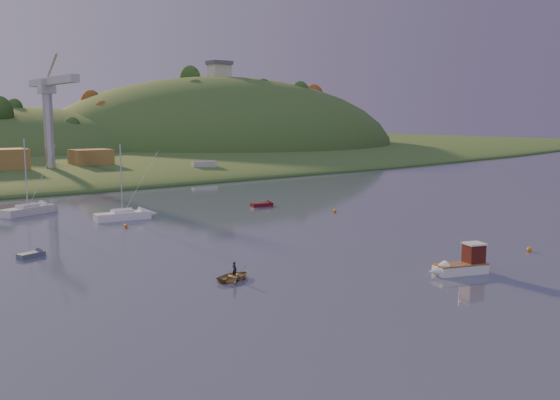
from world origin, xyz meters
TOP-DOWN VIEW (x-y plane):
  - ground at (0.00, 0.00)m, footprint 500.00×500.00m
  - hill_right at (95.00, 195.00)m, footprint 150.00×130.00m
  - hilltop_house at (95.00, 195.00)m, footprint 9.00×7.00m
  - wharf at (5.00, 122.00)m, footprint 42.00×16.00m
  - shed_west at (-8.00, 123.00)m, footprint 11.00×8.00m
  - shed_east at (13.00, 124.00)m, footprint 9.00×7.00m
  - dock_crane at (2.00, 118.39)m, footprint 3.20×28.00m
  - fishing_boat at (3.76, 11.28)m, footprint 6.10×3.60m
  - sailboat_near at (-16.95, 71.68)m, footprint 8.32×5.54m
  - sailboat_far at (-7.91, 58.63)m, footprint 7.80×3.09m
  - canoe at (-13.51, 22.09)m, footprint 3.80×3.01m
  - paddler at (-13.51, 22.09)m, footprint 0.42×0.56m
  - red_tender at (15.81, 56.91)m, footprint 4.21×2.07m
  - grey_dinghy at (-24.46, 42.64)m, footprint 3.36×2.08m
  - work_vessel at (35.00, 108.00)m, footprint 14.50×8.60m
  - buoy_0 at (17.87, 12.40)m, footprint 0.50×0.50m
  - buoy_1 at (20.13, 45.30)m, footprint 0.50×0.50m
  - buoy_3 at (-10.13, 52.58)m, footprint 0.50×0.50m

SIDE VIEW (x-z plane):
  - ground at x=0.00m, z-range 0.00..0.00m
  - hill_right at x=95.00m, z-range -30.00..30.00m
  - grey_dinghy at x=-24.46m, z-range -0.35..0.83m
  - buoy_0 at x=17.87m, z-range 0.00..0.50m
  - buoy_1 at x=20.13m, z-range 0.00..0.50m
  - buoy_3 at x=-10.13m, z-range 0.00..0.50m
  - red_tender at x=15.81m, z-range -0.40..0.97m
  - canoe at x=-13.51m, z-range 0.00..0.71m
  - paddler at x=-13.51m, z-range 0.00..1.39m
  - sailboat_far at x=-7.91m, z-range -4.58..5.97m
  - sailboat_near at x=-16.95m, z-range -4.85..6.31m
  - fishing_boat at x=3.76m, z-range -1.04..2.68m
  - wharf at x=5.00m, z-range 0.00..2.40m
  - work_vessel at x=35.00m, z-range -0.51..3.01m
  - shed_east at x=13.00m, z-range 2.40..6.40m
  - shed_west at x=-8.00m, z-range 2.40..7.20m
  - dock_crane at x=2.00m, z-range 7.02..27.32m
  - hilltop_house at x=95.00m, z-range 30.18..36.63m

